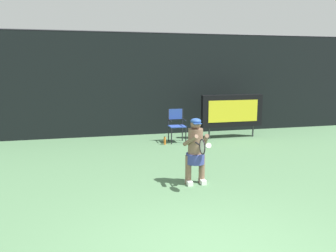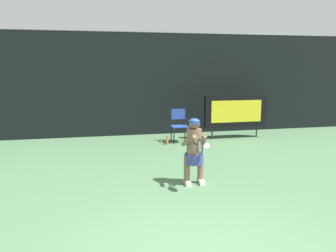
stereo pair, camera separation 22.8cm
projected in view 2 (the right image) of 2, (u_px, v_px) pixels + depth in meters
name	position (u px, v px, depth m)	size (l,w,h in m)	color
backdrop_screen	(130.00, 85.00, 12.19)	(18.00, 0.12, 3.66)	black
scoreboard	(235.00, 111.00, 11.78)	(2.20, 0.21, 1.50)	black
umpire_chair	(179.00, 123.00, 11.22)	(0.52, 0.44, 1.08)	black
water_bottle	(167.00, 141.00, 10.92)	(0.07, 0.07, 0.27)	orange
tennis_player	(194.00, 149.00, 7.18)	(0.53, 0.61, 1.40)	white
tennis_racket	(200.00, 147.00, 6.65)	(0.03, 0.60, 0.31)	black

